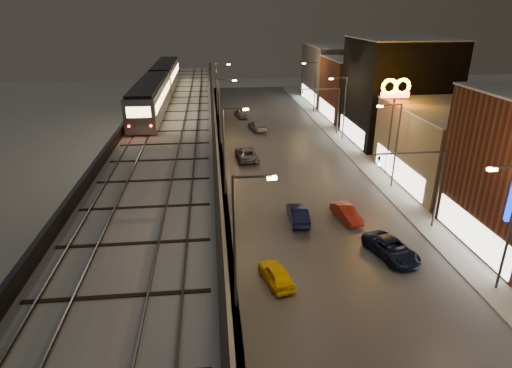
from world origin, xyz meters
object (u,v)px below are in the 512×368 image
car_taxi (276,275)px  car_far_white (241,113)px  car_onc_silver (346,214)px  car_onc_dark (391,249)px  subway_train (159,85)px  car_mid_silver (247,154)px  car_near_white (298,215)px  car_mid_dark (257,126)px

car_taxi → car_far_white: bearing=-104.5°
car_onc_silver → car_onc_dark: (1.56, -6.37, 0.06)m
subway_train → car_mid_silver: subway_train is taller
car_onc_silver → car_taxi: bearing=-142.5°
car_taxi → car_near_white: size_ratio=0.89×
car_taxi → car_mid_silver: (0.19, 26.39, 0.09)m
car_near_white → car_onc_dark: car_near_white is taller
subway_train → car_near_white: (14.02, -24.72, -7.68)m
car_far_white → car_onc_dark: (8.11, -46.80, -0.03)m
car_onc_silver → car_onc_dark: bearing=-87.4°
car_far_white → car_onc_dark: size_ratio=0.85×
car_taxi → car_mid_silver: bearing=-103.6°
car_mid_dark → car_onc_dark: size_ratio=0.97×
subway_train → car_onc_dark: subway_train is taller
car_onc_dark → car_mid_silver: bearing=96.0°
car_far_white → car_onc_silver: 40.96m
car_near_white → car_onc_silver: car_near_white is taller
car_mid_dark → car_far_white: car_far_white is taller
subway_train → car_taxi: bearing=-72.3°
car_mid_silver → car_onc_dark: car_mid_silver is taller
car_near_white → car_onc_dark: bearing=135.0°
subway_train → car_near_white: subway_train is taller
car_mid_dark → car_onc_dark: (6.18, -37.82, -0.01)m
subway_train → car_onc_dark: (19.97, -31.21, -7.69)m
subway_train → car_onc_dark: 37.84m
car_far_white → car_onc_silver: bearing=90.0°
car_onc_silver → car_onc_dark: size_ratio=0.78×
car_taxi → car_near_white: bearing=-123.5°
car_onc_silver → car_near_white: bearing=167.2°
car_taxi → car_mid_silver: car_mid_silver is taller
subway_train → car_mid_dark: (13.78, 6.60, -7.68)m
subway_train → car_near_white: size_ratio=8.20×
car_mid_dark → car_onc_dark: bearing=89.3°
car_mid_silver → car_far_white: 22.80m
car_near_white → car_mid_silver: (-3.10, 17.53, 0.02)m
subway_train → car_taxi: (10.74, -33.59, -7.74)m
car_taxi → car_onc_silver: bearing=-144.4°
car_onc_dark → car_near_white: bearing=117.8°
car_taxi → car_onc_silver: car_taxi is taller
car_mid_dark → car_far_white: size_ratio=1.14×
car_near_white → car_onc_silver: bearing=-179.1°
car_taxi → car_onc_dark: (9.23, 2.37, 0.05)m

